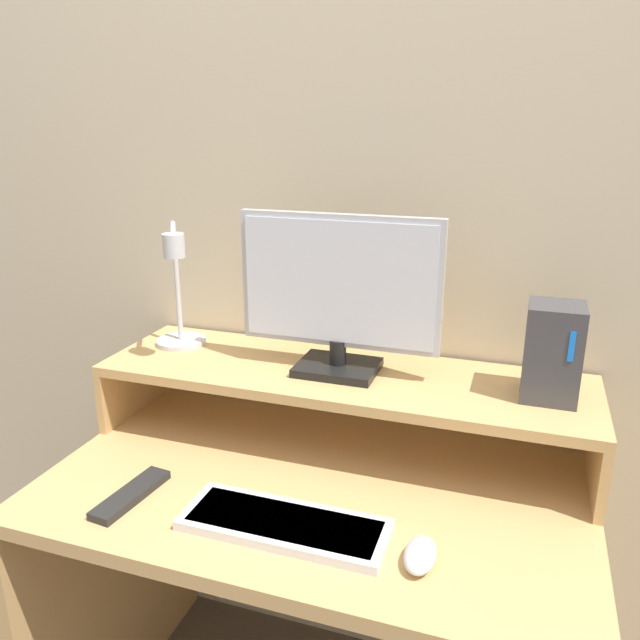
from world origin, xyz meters
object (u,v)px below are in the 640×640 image
(desk_lamp, at_px, (178,300))
(mouse, at_px, (420,555))
(monitor, at_px, (339,292))
(router_dock, at_px, (552,352))
(keyboard, at_px, (285,524))
(remote_control, at_px, (131,495))

(desk_lamp, relative_size, mouse, 3.15)
(mouse, bearing_deg, monitor, 125.31)
(monitor, xyz_separation_m, desk_lamp, (-0.39, 0.00, -0.05))
(mouse, bearing_deg, router_dock, 63.20)
(monitor, relative_size, router_dock, 2.27)
(router_dock, bearing_deg, mouse, -116.80)
(monitor, bearing_deg, keyboard, -88.47)
(desk_lamp, height_order, keyboard, desk_lamp)
(mouse, xyz_separation_m, remote_control, (-0.55, 0.01, -0.01))
(monitor, height_order, router_dock, monitor)
(desk_lamp, xyz_separation_m, remote_control, (0.08, -0.35, -0.28))
(router_dock, height_order, remote_control, router_dock)
(monitor, relative_size, keyboard, 1.18)
(router_dock, height_order, mouse, router_dock)
(router_dock, distance_m, keyboard, 0.60)
(router_dock, height_order, keyboard, router_dock)
(monitor, distance_m, mouse, 0.54)
(desk_lamp, bearing_deg, monitor, -0.14)
(router_dock, distance_m, mouse, 0.47)
(desk_lamp, xyz_separation_m, router_dock, (0.81, 0.00, -0.03))
(desk_lamp, height_order, remote_control, desk_lamp)
(monitor, distance_m, remote_control, 0.57)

